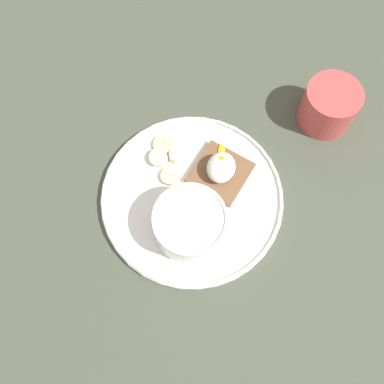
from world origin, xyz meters
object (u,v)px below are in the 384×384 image
object	(u,v)px
toast_slice	(220,173)
banana_slice_back	(159,158)
banana_slice_left	(170,176)
oatmeal_bowl	(190,224)
coffee_mug	(329,106)
poached_egg	(221,167)
banana_slice_front	(177,155)
banana_slice_right	(164,144)

from	to	relation	value
toast_slice	banana_slice_back	bearing A→B (deg)	-86.30
toast_slice	banana_slice_back	world-z (taller)	banana_slice_back
banana_slice_back	banana_slice_left	bearing A→B (deg)	49.89
oatmeal_bowl	coffee_mug	size ratio (longest dim) A/B	1.21
poached_egg	banana_slice_front	xyz separation A→B (cm)	(-0.66, -7.79, -2.29)
banana_slice_front	banana_slice_left	world-z (taller)	banana_slice_front
toast_slice	banana_slice_right	xyz separation A→B (cm)	(-2.09, -10.60, -0.08)
oatmeal_bowl	coffee_mug	bearing A→B (deg)	150.47
banana_slice_left	banana_slice_right	distance (cm)	6.02
poached_egg	banana_slice_left	world-z (taller)	poached_egg
oatmeal_bowl	poached_egg	bearing A→B (deg)	171.10
banana_slice_front	banana_slice_left	size ratio (longest dim) A/B	0.92
toast_slice	banana_slice_right	world-z (taller)	banana_slice_right
banana_slice_back	toast_slice	bearing A→B (deg)	93.70
banana_slice_front	banana_slice_right	xyz separation A→B (cm)	(-1.33, -2.78, -0.07)
oatmeal_bowl	banana_slice_left	world-z (taller)	oatmeal_bowl
banana_slice_left	banana_slice_right	bearing A→B (deg)	-150.11
banana_slice_back	banana_slice_right	world-z (taller)	banana_slice_back
toast_slice	banana_slice_front	distance (cm)	7.86
poached_egg	banana_slice_front	world-z (taller)	poached_egg
oatmeal_bowl	banana_slice_back	world-z (taller)	oatmeal_bowl
banana_slice_left	banana_slice_back	xyz separation A→B (cm)	(-2.45, -2.91, 0.19)
toast_slice	banana_slice_right	size ratio (longest dim) A/B	2.76
oatmeal_bowl	poached_egg	size ratio (longest dim) A/B	1.47
banana_slice_back	coffee_mug	xyz separation A→B (cm)	(-17.50, 24.30, 2.10)
banana_slice_left	banana_slice_back	bearing A→B (deg)	-130.11
toast_slice	banana_slice_left	size ratio (longest dim) A/B	2.43
banana_slice_back	banana_slice_right	bearing A→B (deg)	-178.14
poached_egg	banana_slice_right	distance (cm)	11.01
oatmeal_bowl	banana_slice_back	xyz separation A→B (cm)	(-9.83, -8.82, -2.42)
oatmeal_bowl	coffee_mug	world-z (taller)	coffee_mug
banana_slice_right	poached_egg	bearing A→B (deg)	79.33
oatmeal_bowl	toast_slice	distance (cm)	10.94
oatmeal_bowl	banana_slice_right	distance (cm)	15.65
banana_slice_right	oatmeal_bowl	bearing A→B (deg)	35.27
oatmeal_bowl	poached_egg	distance (cm)	10.74
banana_slice_back	banana_slice_front	bearing A→B (deg)	118.14
toast_slice	coffee_mug	xyz separation A→B (cm)	(-16.82, 13.79, 2.20)
toast_slice	poached_egg	bearing A→B (deg)	-165.04
poached_egg	coffee_mug	world-z (taller)	coffee_mug
toast_slice	coffee_mug	distance (cm)	21.86
poached_egg	coffee_mug	bearing A→B (deg)	140.43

